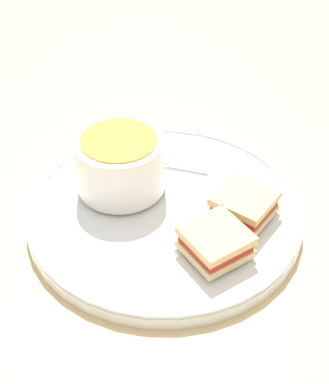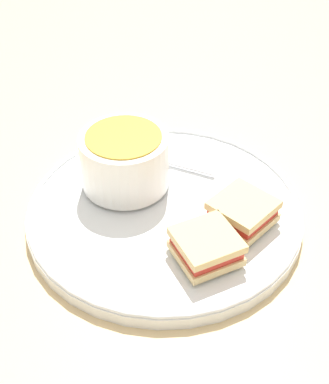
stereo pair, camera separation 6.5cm
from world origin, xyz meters
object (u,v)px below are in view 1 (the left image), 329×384
(sandwich_half_far, at_px, (244,204))
(soup_bowl, at_px, (120,163))
(sandwich_half_near, at_px, (216,242))
(spoon, at_px, (145,158))

(sandwich_half_far, bearing_deg, soup_bowl, -125.92)
(sandwich_half_near, bearing_deg, spoon, -170.22)
(soup_bowl, relative_size, spoon, 1.08)
(soup_bowl, xyz_separation_m, sandwich_half_near, (0.14, 0.07, -0.02))
(soup_bowl, xyz_separation_m, sandwich_half_far, (0.09, 0.13, -0.02))
(spoon, height_order, sandwich_half_near, sandwich_half_near)
(soup_bowl, height_order, sandwich_half_far, soup_bowl)
(soup_bowl, distance_m, sandwich_half_far, 0.16)
(spoon, bearing_deg, sandwich_half_near, 132.07)
(spoon, xyz_separation_m, sandwich_half_near, (0.19, 0.03, 0.01))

